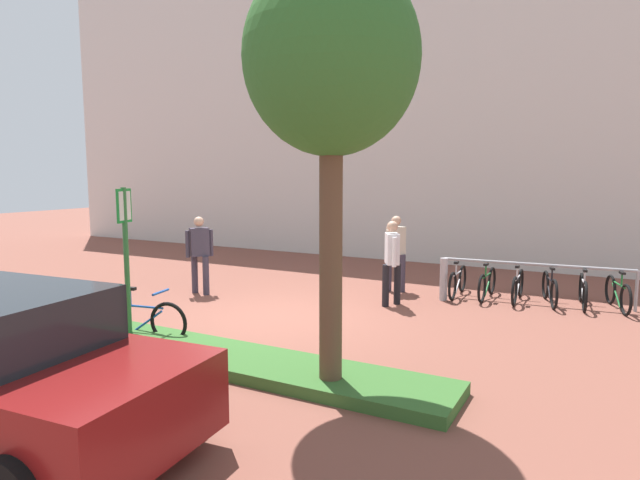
{
  "coord_description": "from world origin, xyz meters",
  "views": [
    {
      "loc": [
        5.38,
        -8.24,
        2.68
      ],
      "look_at": [
        -0.04,
        1.92,
        1.24
      ],
      "focal_mm": 30.29,
      "sensor_mm": 36.0,
      "label": 1
    }
  ],
  "objects_px": {
    "tree_sidewalk": "(331,63)",
    "bike_rack_cluster": "(534,286)",
    "parking_sign_post": "(126,243)",
    "bike_at_sign": "(141,319)",
    "person_suited_navy": "(200,250)",
    "person_shirt_white": "(396,249)",
    "bollard_steel": "(444,279)",
    "person_shirt_blue": "(392,257)"
  },
  "relations": [
    {
      "from": "bollard_steel",
      "to": "person_shirt_blue",
      "type": "relative_size",
      "value": 0.52
    },
    {
      "from": "parking_sign_post",
      "to": "person_suited_navy",
      "type": "distance_m",
      "value": 3.62
    },
    {
      "from": "tree_sidewalk",
      "to": "bike_rack_cluster",
      "type": "relative_size",
      "value": 1.36
    },
    {
      "from": "tree_sidewalk",
      "to": "person_suited_navy",
      "type": "relative_size",
      "value": 2.98
    },
    {
      "from": "tree_sidewalk",
      "to": "person_shirt_blue",
      "type": "relative_size",
      "value": 2.98
    },
    {
      "from": "bike_rack_cluster",
      "to": "parking_sign_post",
      "type": "bearing_deg",
      "value": -131.62
    },
    {
      "from": "bike_rack_cluster",
      "to": "person_shirt_blue",
      "type": "distance_m",
      "value": 3.05
    },
    {
      "from": "bike_at_sign",
      "to": "person_shirt_white",
      "type": "relative_size",
      "value": 0.97
    },
    {
      "from": "person_shirt_blue",
      "to": "parking_sign_post",
      "type": "bearing_deg",
      "value": -122.5
    },
    {
      "from": "person_suited_navy",
      "to": "parking_sign_post",
      "type": "bearing_deg",
      "value": -67.22
    },
    {
      "from": "bike_at_sign",
      "to": "person_shirt_white",
      "type": "xyz_separation_m",
      "value": [
        2.36,
        5.3,
        0.63
      ]
    },
    {
      "from": "person_shirt_white",
      "to": "bollard_steel",
      "type": "bearing_deg",
      "value": -15.08
    },
    {
      "from": "tree_sidewalk",
      "to": "person_shirt_blue",
      "type": "distance_m",
      "value": 5.39
    },
    {
      "from": "parking_sign_post",
      "to": "person_shirt_blue",
      "type": "bearing_deg",
      "value": 57.5
    },
    {
      "from": "bike_at_sign",
      "to": "person_suited_navy",
      "type": "height_order",
      "value": "person_suited_navy"
    },
    {
      "from": "tree_sidewalk",
      "to": "bike_rack_cluster",
      "type": "distance_m",
      "value": 7.21
    },
    {
      "from": "bollard_steel",
      "to": "person_shirt_white",
      "type": "distance_m",
      "value": 1.34
    },
    {
      "from": "bollard_steel",
      "to": "bike_at_sign",
      "type": "bearing_deg",
      "value": -125.46
    },
    {
      "from": "bike_rack_cluster",
      "to": "person_shirt_blue",
      "type": "relative_size",
      "value": 2.18
    },
    {
      "from": "parking_sign_post",
      "to": "bike_rack_cluster",
      "type": "relative_size",
      "value": 0.65
    },
    {
      "from": "person_shirt_white",
      "to": "person_shirt_blue",
      "type": "relative_size",
      "value": 1.0
    },
    {
      "from": "parking_sign_post",
      "to": "bollard_steel",
      "type": "height_order",
      "value": "parking_sign_post"
    },
    {
      "from": "person_shirt_blue",
      "to": "person_shirt_white",
      "type": "bearing_deg",
      "value": 106.76
    },
    {
      "from": "bike_rack_cluster",
      "to": "person_shirt_blue",
      "type": "height_order",
      "value": "person_shirt_blue"
    },
    {
      "from": "parking_sign_post",
      "to": "bollard_steel",
      "type": "relative_size",
      "value": 2.73
    },
    {
      "from": "bike_rack_cluster",
      "to": "bollard_steel",
      "type": "bearing_deg",
      "value": -157.89
    },
    {
      "from": "tree_sidewalk",
      "to": "bike_at_sign",
      "type": "height_order",
      "value": "tree_sidewalk"
    },
    {
      "from": "tree_sidewalk",
      "to": "person_suited_navy",
      "type": "bearing_deg",
      "value": 145.56
    },
    {
      "from": "tree_sidewalk",
      "to": "parking_sign_post",
      "type": "bearing_deg",
      "value": 177.95
    },
    {
      "from": "parking_sign_post",
      "to": "person_shirt_white",
      "type": "height_order",
      "value": "parking_sign_post"
    },
    {
      "from": "person_shirt_white",
      "to": "person_suited_navy",
      "type": "xyz_separation_m",
      "value": [
        -3.74,
        -2.25,
        0.0
      ]
    },
    {
      "from": "tree_sidewalk",
      "to": "bollard_steel",
      "type": "height_order",
      "value": "tree_sidewalk"
    },
    {
      "from": "tree_sidewalk",
      "to": "person_shirt_white",
      "type": "height_order",
      "value": "tree_sidewalk"
    },
    {
      "from": "person_shirt_blue",
      "to": "bike_rack_cluster",
      "type": "bearing_deg",
      "value": 32.69
    },
    {
      "from": "bollard_steel",
      "to": "person_suited_navy",
      "type": "height_order",
      "value": "person_suited_navy"
    },
    {
      "from": "person_shirt_white",
      "to": "bike_at_sign",
      "type": "bearing_deg",
      "value": -113.99
    },
    {
      "from": "bike_at_sign",
      "to": "bollard_steel",
      "type": "height_order",
      "value": "bollard_steel"
    },
    {
      "from": "bike_at_sign",
      "to": "person_suited_navy",
      "type": "xyz_separation_m",
      "value": [
        -1.38,
        3.05,
        0.63
      ]
    },
    {
      "from": "person_suited_navy",
      "to": "person_shirt_white",
      "type": "bearing_deg",
      "value": 31.01
    },
    {
      "from": "bike_rack_cluster",
      "to": "person_shirt_white",
      "type": "distance_m",
      "value": 2.98
    },
    {
      "from": "parking_sign_post",
      "to": "person_suited_navy",
      "type": "xyz_separation_m",
      "value": [
        -1.38,
        3.29,
        -0.62
      ]
    },
    {
      "from": "tree_sidewalk",
      "to": "bike_rack_cluster",
      "type": "xyz_separation_m",
      "value": [
        1.65,
        6.04,
        -3.58
      ]
    }
  ]
}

